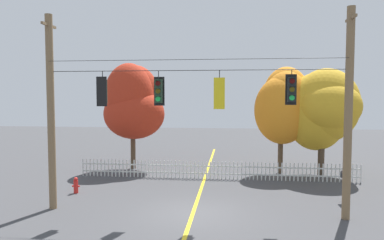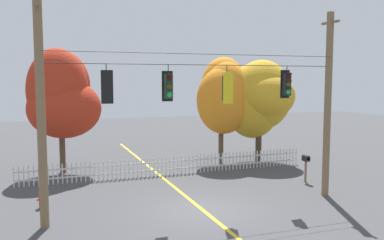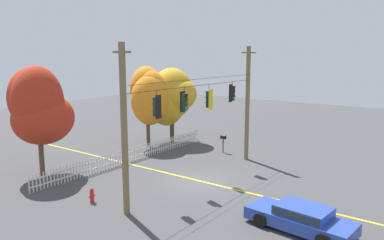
{
  "view_description": "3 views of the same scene",
  "coord_description": "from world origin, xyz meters",
  "px_view_note": "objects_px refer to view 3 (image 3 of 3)",
  "views": [
    {
      "loc": [
        1.55,
        -14.29,
        4.74
      ],
      "look_at": [
        -0.11,
        0.64,
        3.77
      ],
      "focal_mm": 33.74,
      "sensor_mm": 36.0,
      "label": 1
    },
    {
      "loc": [
        -5.96,
        -15.17,
        5.24
      ],
      "look_at": [
        -0.11,
        0.86,
        3.55
      ],
      "focal_mm": 38.9,
      "sensor_mm": 36.0,
      "label": 2
    },
    {
      "loc": [
        -17.95,
        -12.79,
        7.61
      ],
      "look_at": [
        0.26,
        0.69,
        3.64
      ],
      "focal_mm": 35.51,
      "sensor_mm": 36.0,
      "label": 3
    }
  ],
  "objects_px": {
    "traffic_signal_southbound_primary": "(184,102)",
    "autumn_maple_mid": "(149,95)",
    "autumn_oak_far_east": "(171,96)",
    "fire_hydrant": "(92,195)",
    "traffic_signal_eastbound_side": "(232,93)",
    "autumn_maple_near_fence": "(39,107)",
    "parked_car": "(301,217)",
    "roadside_mailbox": "(223,138)",
    "traffic_signal_northbound_primary": "(157,107)",
    "traffic_signal_northbound_secondary": "(209,99)"
  },
  "relations": [
    {
      "from": "traffic_signal_southbound_primary",
      "to": "autumn_maple_mid",
      "type": "height_order",
      "value": "autumn_maple_mid"
    },
    {
      "from": "autumn_oak_far_east",
      "to": "fire_hydrant",
      "type": "xyz_separation_m",
      "value": [
        -13.01,
        -5.42,
        -3.68
      ]
    },
    {
      "from": "traffic_signal_southbound_primary",
      "to": "traffic_signal_eastbound_side",
      "type": "height_order",
      "value": "same"
    },
    {
      "from": "traffic_signal_eastbound_side",
      "to": "autumn_maple_near_fence",
      "type": "xyz_separation_m",
      "value": [
        -8.74,
        8.69,
        -0.68
      ]
    },
    {
      "from": "autumn_oak_far_east",
      "to": "parked_car",
      "type": "distance_m",
      "value": 18.39
    },
    {
      "from": "autumn_oak_far_east",
      "to": "traffic_signal_southbound_primary",
      "type": "bearing_deg",
      "value": -136.64
    },
    {
      "from": "autumn_maple_near_fence",
      "to": "parked_car",
      "type": "distance_m",
      "value": 16.65
    },
    {
      "from": "roadside_mailbox",
      "to": "autumn_maple_mid",
      "type": "bearing_deg",
      "value": 106.81
    },
    {
      "from": "traffic_signal_northbound_primary",
      "to": "autumn_maple_mid",
      "type": "distance_m",
      "value": 11.96
    },
    {
      "from": "traffic_signal_eastbound_side",
      "to": "autumn_maple_near_fence",
      "type": "height_order",
      "value": "autumn_maple_near_fence"
    },
    {
      "from": "traffic_signal_eastbound_side",
      "to": "roadside_mailbox",
      "type": "bearing_deg",
      "value": 40.42
    },
    {
      "from": "traffic_signal_eastbound_side",
      "to": "traffic_signal_northbound_primary",
      "type": "bearing_deg",
      "value": -179.85
    },
    {
      "from": "autumn_oak_far_east",
      "to": "parked_car",
      "type": "relative_size",
      "value": 1.34
    },
    {
      "from": "autumn_maple_mid",
      "to": "roadside_mailbox",
      "type": "xyz_separation_m",
      "value": [
        1.82,
        -6.02,
        -3.15
      ]
    },
    {
      "from": "roadside_mailbox",
      "to": "autumn_maple_near_fence",
      "type": "bearing_deg",
      "value": 151.15
    },
    {
      "from": "traffic_signal_northbound_secondary",
      "to": "traffic_signal_southbound_primary",
      "type": "bearing_deg",
      "value": 179.55
    },
    {
      "from": "traffic_signal_southbound_primary",
      "to": "fire_hydrant",
      "type": "distance_m",
      "value": 6.99
    },
    {
      "from": "traffic_signal_eastbound_side",
      "to": "autumn_maple_mid",
      "type": "relative_size",
      "value": 0.21
    },
    {
      "from": "traffic_signal_eastbound_side",
      "to": "roadside_mailbox",
      "type": "xyz_separation_m",
      "value": [
        2.76,
        2.35,
        -3.89
      ]
    },
    {
      "from": "traffic_signal_eastbound_side",
      "to": "autumn_maple_near_fence",
      "type": "relative_size",
      "value": 0.2
    },
    {
      "from": "traffic_signal_eastbound_side",
      "to": "autumn_maple_mid",
      "type": "bearing_deg",
      "value": 83.58
    },
    {
      "from": "autumn_maple_near_fence",
      "to": "autumn_oak_far_east",
      "type": "relative_size",
      "value": 1.07
    },
    {
      "from": "traffic_signal_southbound_primary",
      "to": "traffic_signal_northbound_secondary",
      "type": "height_order",
      "value": "same"
    },
    {
      "from": "fire_hydrant",
      "to": "roadside_mailbox",
      "type": "relative_size",
      "value": 0.57
    },
    {
      "from": "traffic_signal_eastbound_side",
      "to": "traffic_signal_southbound_primary",
      "type": "bearing_deg",
      "value": -180.0
    },
    {
      "from": "traffic_signal_northbound_primary",
      "to": "autumn_oak_far_east",
      "type": "bearing_deg",
      "value": 36.5
    },
    {
      "from": "autumn_oak_far_east",
      "to": "autumn_maple_mid",
      "type": "bearing_deg",
      "value": 166.75
    },
    {
      "from": "traffic_signal_northbound_primary",
      "to": "traffic_signal_southbound_primary",
      "type": "relative_size",
      "value": 1.02
    },
    {
      "from": "traffic_signal_northbound_primary",
      "to": "autumn_maple_mid",
      "type": "relative_size",
      "value": 0.22
    },
    {
      "from": "traffic_signal_southbound_primary",
      "to": "fire_hydrant",
      "type": "xyz_separation_m",
      "value": [
        -4.68,
        2.45,
        -4.58
      ]
    },
    {
      "from": "traffic_signal_southbound_primary",
      "to": "parked_car",
      "type": "distance_m",
      "value": 8.69
    },
    {
      "from": "autumn_oak_far_east",
      "to": "roadside_mailbox",
      "type": "height_order",
      "value": "autumn_oak_far_east"
    },
    {
      "from": "autumn_oak_far_east",
      "to": "parked_car",
      "type": "height_order",
      "value": "autumn_oak_far_east"
    },
    {
      "from": "traffic_signal_northbound_primary",
      "to": "traffic_signal_northbound_secondary",
      "type": "height_order",
      "value": "same"
    },
    {
      "from": "traffic_signal_northbound_secondary",
      "to": "autumn_maple_mid",
      "type": "distance_m",
      "value": 9.2
    },
    {
      "from": "traffic_signal_northbound_secondary",
      "to": "roadside_mailbox",
      "type": "height_order",
      "value": "traffic_signal_northbound_secondary"
    },
    {
      "from": "autumn_maple_near_fence",
      "to": "autumn_maple_mid",
      "type": "height_order",
      "value": "autumn_maple_near_fence"
    },
    {
      "from": "traffic_signal_southbound_primary",
      "to": "fire_hydrant",
      "type": "bearing_deg",
      "value": 152.37
    },
    {
      "from": "traffic_signal_southbound_primary",
      "to": "autumn_oak_far_east",
      "type": "height_order",
      "value": "autumn_oak_far_east"
    },
    {
      "from": "traffic_signal_southbound_primary",
      "to": "fire_hydrant",
      "type": "relative_size",
      "value": 1.77
    },
    {
      "from": "parked_car",
      "to": "traffic_signal_southbound_primary",
      "type": "bearing_deg",
      "value": 79.82
    },
    {
      "from": "autumn_maple_mid",
      "to": "autumn_oak_far_east",
      "type": "relative_size",
      "value": 1.03
    },
    {
      "from": "traffic_signal_southbound_primary",
      "to": "autumn_maple_near_fence",
      "type": "height_order",
      "value": "autumn_maple_near_fence"
    },
    {
      "from": "traffic_signal_northbound_primary",
      "to": "autumn_maple_mid",
      "type": "height_order",
      "value": "autumn_maple_mid"
    },
    {
      "from": "traffic_signal_southbound_primary",
      "to": "traffic_signal_northbound_secondary",
      "type": "distance_m",
      "value": 2.44
    },
    {
      "from": "parked_car",
      "to": "roadside_mailbox",
      "type": "distance_m",
      "value": 13.49
    },
    {
      "from": "traffic_signal_southbound_primary",
      "to": "autumn_maple_near_fence",
      "type": "relative_size",
      "value": 0.2
    },
    {
      "from": "parked_car",
      "to": "autumn_maple_mid",
      "type": "bearing_deg",
      "value": 64.6
    },
    {
      "from": "parked_car",
      "to": "roadside_mailbox",
      "type": "xyz_separation_m",
      "value": [
        9.31,
        9.75,
        0.53
      ]
    },
    {
      "from": "autumn_maple_mid",
      "to": "autumn_oak_far_east",
      "type": "xyz_separation_m",
      "value": [
        2.17,
        -0.51,
        -0.22
      ]
    }
  ]
}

